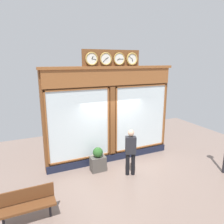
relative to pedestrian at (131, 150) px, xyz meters
name	(u,v)px	position (x,y,z in m)	size (l,w,h in m)	color
ground_plane	(151,200)	(0.15, 1.54, -0.93)	(14.00, 14.00, 0.00)	#7A665B
shop_facade	(111,114)	(0.15, -1.38, 1.02)	(5.31, 0.42, 4.39)	brown
pedestrian	(131,150)	(0.00, 0.00, 0.00)	(0.41, 0.33, 1.69)	black
planter_box	(98,164)	(0.95, -0.74, -0.65)	(0.56, 0.36, 0.55)	#4C4742
planter_shrub	(98,152)	(0.95, -0.74, -0.19)	(0.37, 0.37, 0.37)	#285623
street_bench	(26,203)	(3.50, 0.93, -0.41)	(1.40, 0.40, 0.87)	#5B3319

